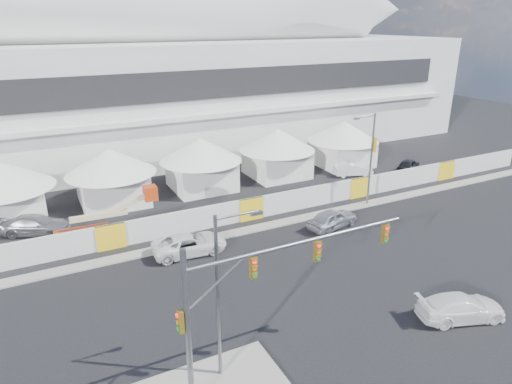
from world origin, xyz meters
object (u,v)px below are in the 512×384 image
streetlight_median (222,287)px  pickup_curb (189,244)px  lot_car_b (408,165)px  traffic_mast (239,308)px  pickup_near (461,307)px  lot_car_a (353,169)px  sedan_silver (333,219)px  lot_car_c (36,225)px  boom_lift (93,231)px  streetlight_curb (370,153)px

streetlight_median → pickup_curb: bearing=78.3°
lot_car_b → traffic_mast: (-31.75, -21.55, 3.93)m
pickup_near → streetlight_median: bearing=99.5°
lot_car_b → lot_car_a: bearing=47.6°
pickup_curb → traffic_mast: 14.80m
sedan_silver → lot_car_c: sedan_silver is taller
traffic_mast → streetlight_median: streetlight_median is taller
lot_car_a → streetlight_median: bearing=148.5°
boom_lift → sedan_silver: bearing=-15.8°
traffic_mast → streetlight_curb: bearing=37.2°
lot_car_a → traffic_mast: traffic_mast is taller
traffic_mast → sedan_silver: bearing=41.3°
sedan_silver → lot_car_a: 14.46m
sedan_silver → boom_lift: size_ratio=0.59×
lot_car_c → traffic_mast: (7.74, -23.04, 3.87)m
sedan_silver → streetlight_median: streetlight_median is taller
sedan_silver → pickup_curb: sedan_silver is taller
boom_lift → lot_car_c: bearing=137.1°
lot_car_a → pickup_near: bearing=173.0°
pickup_curb → lot_car_b: (29.34, 7.48, -0.05)m
lot_car_b → traffic_mast: bearing=95.0°
streetlight_median → streetlight_curb: size_ratio=0.97×
traffic_mast → streetlight_curb: (20.52, 15.59, 0.45)m
pickup_curb → boom_lift: boom_lift is taller
pickup_curb → streetlight_median: (-2.63, -12.76, 4.28)m
pickup_near → lot_car_b: pickup_near is taller
pickup_near → streetlight_median: (-14.22, 2.14, 4.30)m
pickup_near → traffic_mast: size_ratio=0.44×
pickup_near → boom_lift: 26.67m
boom_lift → pickup_curb: bearing=-36.2°
traffic_mast → lot_car_a: bearing=42.8°
lot_car_c → streetlight_curb: (28.25, -7.45, 4.32)m
pickup_curb → boom_lift: (-6.20, 4.97, 0.33)m
lot_car_a → lot_car_b: bearing=-85.7°
lot_car_b → boom_lift: bearing=64.9°
pickup_curb → lot_car_b: pickup_curb is taller
streetlight_median → streetlight_curb: bearing=34.5°
sedan_silver → boom_lift: 19.51m
streetlight_median → sedan_silver: bearing=37.8°
pickup_near → boom_lift: bearing=59.9°
streetlight_curb → lot_car_c: bearing=165.2°
lot_car_b → sedan_silver: bearing=87.7°
sedan_silver → traffic_mast: 19.98m
lot_car_c → lot_car_b: bearing=-68.1°
traffic_mast → lot_car_b: bearing=34.2°
lot_car_b → lot_car_c: size_ratio=0.79×
traffic_mast → boom_lift: (-3.79, 19.05, -3.55)m
pickup_near → pickup_curb: bearing=56.0°
pickup_curb → streetlight_curb: 18.68m
pickup_curb → lot_car_a: size_ratio=1.28×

